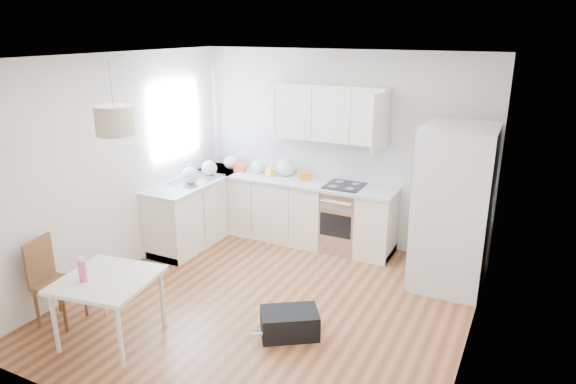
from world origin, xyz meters
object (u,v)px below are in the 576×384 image
object	(u,v)px
dining_table	(108,284)
refrigerator	(455,208)
dining_chair	(58,282)
gym_bag	(290,323)

from	to	relation	value
dining_table	refrigerator	bearing A→B (deg)	35.60
dining_table	dining_chair	size ratio (longest dim) A/B	1.06
refrigerator	dining_table	distance (m)	3.90
gym_bag	dining_chair	bearing A→B (deg)	167.04
dining_table	gym_bag	distance (m)	1.82
dining_table	dining_chair	distance (m)	0.72
refrigerator	dining_table	xyz separation A→B (m)	(-2.78, -2.72, -0.36)
dining_chair	gym_bag	xyz separation A→B (m)	(2.25, 0.84, -0.33)
refrigerator	gym_bag	xyz separation A→B (m)	(-1.23, -1.88, -0.83)
refrigerator	dining_chair	size ratio (longest dim) A/B	2.09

